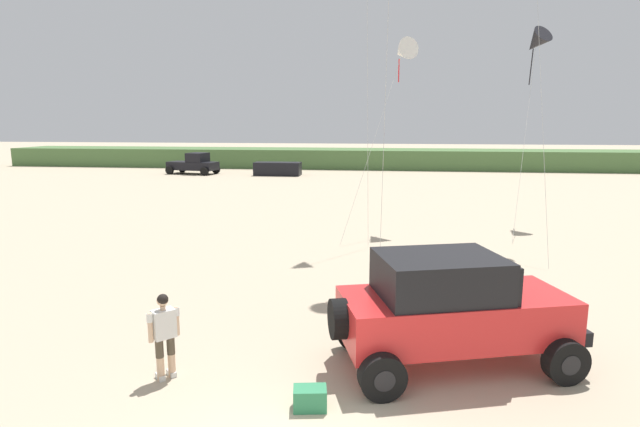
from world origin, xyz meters
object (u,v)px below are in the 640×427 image
cooler_box (310,398)px  distant_sedan (278,169)px  person_watching (164,331)px  kite_orange_streamer (536,42)px  jeep (451,307)px  kite_white_parafoil (403,51)px  distant_pickup (194,164)px

cooler_box → distant_sedan: size_ratio=0.13×
person_watching → kite_orange_streamer: (10.84, 17.24, 7.52)m
jeep → person_watching: bearing=-166.9°
distant_sedan → kite_white_parafoil: bearing=-64.7°
cooler_box → distant_sedan: 38.41m
cooler_box → distant_sedan: bearing=93.8°
person_watching → distant_sedan: person_watching is taller
jeep → kite_orange_streamer: bearing=71.1°
distant_sedan → kite_orange_streamer: (16.61, -19.51, 7.85)m
distant_pickup → kite_orange_streamer: 32.50m
jeep → distant_pickup: 40.59m
distant_pickup → kite_white_parafoil: kite_white_parafoil is taller
distant_sedan → kite_white_parafoil: size_ratio=0.50×
person_watching → distant_sedan: bearing=98.9°
jeep → distant_pickup: size_ratio=1.03×
cooler_box → distant_pickup: bearing=104.7°
cooler_box → jeep: bearing=28.3°
cooler_box → kite_white_parafoil: size_ratio=0.07×
kite_orange_streamer → cooler_box: bearing=-114.0°
jeep → kite_orange_streamer: 18.39m
distant_sedan → kite_orange_streamer: kite_orange_streamer is taller
jeep → distant_sedan: 37.21m
jeep → kite_white_parafoil: kite_white_parafoil is taller
person_watching → kite_white_parafoil: size_ratio=0.20×
person_watching → kite_orange_streamer: 21.71m
jeep → kite_orange_streamer: size_ratio=0.55×
kite_white_parafoil → jeep: bearing=-87.0°
person_watching → distant_sedan: (-5.77, 36.75, -0.34)m
person_watching → kite_white_parafoil: kite_white_parafoil is taller
jeep → distant_sedan: jeep is taller
jeep → cooler_box: jeep is taller
person_watching → kite_orange_streamer: kite_orange_streamer is taller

